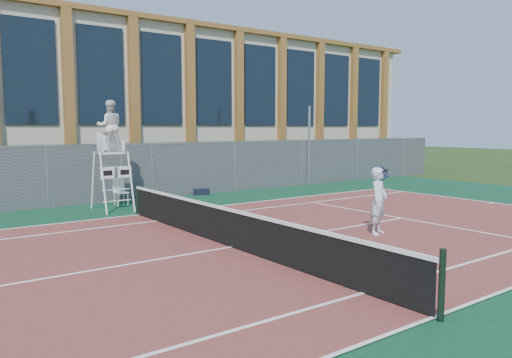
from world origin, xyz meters
TOP-DOWN VIEW (x-y plane):
  - ground at (0.00, 0.00)m, footprint 120.00×120.00m
  - apron at (0.00, 1.00)m, footprint 36.00×20.00m
  - tennis_court at (0.00, 0.00)m, footprint 23.77×10.97m
  - tennis_net at (0.00, 0.00)m, footprint 0.10×11.30m
  - fence at (0.00, 8.80)m, footprint 40.00×0.06m
  - hedge at (0.00, 10.00)m, footprint 40.00×1.40m
  - building at (0.00, 17.95)m, footprint 45.00×10.60m
  - steel_pole at (10.36, 8.70)m, footprint 0.12×0.12m
  - umpire_chair at (-0.32, 7.05)m, footprint 1.07×1.65m
  - plastic_chair at (0.34, 8.00)m, footprint 0.47×0.47m
  - sports_bag_near at (1.17, 7.85)m, footprint 0.80×0.57m
  - sports_bag_far at (4.15, 8.60)m, footprint 0.69×0.45m
  - tennis_player at (3.97, -1.08)m, footprint 1.04×0.76m

SIDE VIEW (x-z plane):
  - ground at x=0.00m, z-range 0.00..0.00m
  - apron at x=0.00m, z-range 0.00..0.01m
  - tennis_court at x=0.00m, z-range 0.01..0.03m
  - sports_bag_far at x=4.15m, z-range 0.01..0.27m
  - sports_bag_near at x=1.17m, z-range 0.01..0.33m
  - tennis_net at x=0.00m, z-range -0.01..1.09m
  - plastic_chair at x=0.34m, z-range 0.10..1.06m
  - tennis_player at x=3.97m, z-range 0.03..1.82m
  - fence at x=0.00m, z-range 0.00..2.20m
  - hedge at x=0.00m, z-range 0.00..2.20m
  - steel_pole at x=10.36m, z-range 0.00..3.92m
  - umpire_chair at x=-0.32m, z-range 0.89..4.72m
  - building at x=0.00m, z-range 0.03..8.26m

